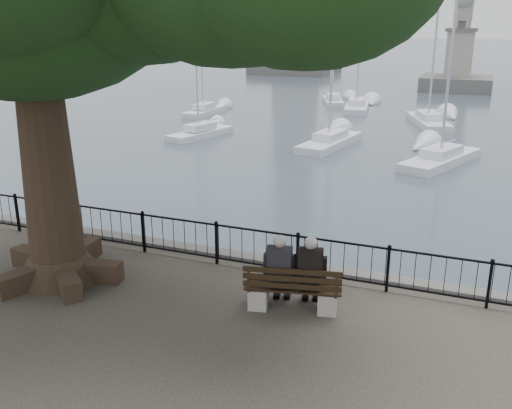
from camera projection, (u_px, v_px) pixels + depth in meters
The scene contains 13 objects.
harbor at pixel (264, 281), 13.84m from camera, with size 260.00×260.00×1.20m.
railing at pixel (256, 248), 13.07m from camera, with size 22.06×0.06×1.00m.
bench at pixel (293, 294), 11.32m from camera, with size 2.00×0.98×1.01m.
person_left at pixel (280, 273), 11.35m from camera, with size 0.57×0.86×1.60m.
person_right at pixel (310, 275), 11.26m from camera, with size 0.57×0.86×1.60m.
lion_monument at pixel (458, 65), 54.06m from camera, with size 6.45×6.45×9.40m.
sailboat_a at pixel (200, 132), 33.09m from camera, with size 2.39×4.81×8.79m.
sailboat_b at pixel (330, 140), 30.58m from camera, with size 2.44×5.78×12.06m.
sailboat_c at pixel (441, 157), 26.83m from camera, with size 3.51×5.85×11.73m.
sailboat_e at pixel (205, 109), 40.88m from camera, with size 1.34×4.72×11.36m.
sailboat_f at pixel (428, 120), 36.75m from camera, with size 3.52×6.09×10.98m.
sailboat_h at pixel (333, 99), 46.09m from camera, with size 2.84×4.95×10.63m.
sailboat_i at pixel (357, 106), 42.83m from camera, with size 2.37×5.85×10.41m.
Camera 1 is at (4.43, -8.78, 5.57)m, focal length 40.00 mm.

